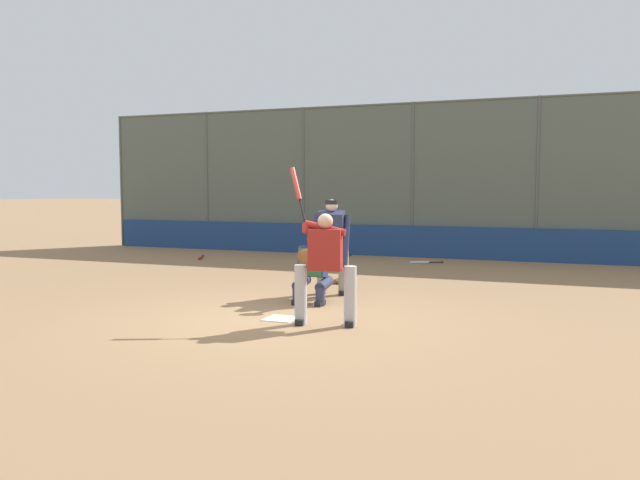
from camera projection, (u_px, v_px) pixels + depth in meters
ground_plane at (281, 319)px, 8.81m from camera, size 160.00×160.00×0.00m
home_plate_marker at (281, 319)px, 8.81m from camera, size 0.43×0.43×0.01m
backstop_fence at (413, 177)px, 16.66m from camera, size 19.01×0.08×4.12m
padding_wall at (411, 242)px, 16.71m from camera, size 18.55×0.18×0.83m
bleachers_beyond at (366, 235)px, 19.48m from camera, size 13.25×1.95×1.16m
batter_at_plate at (325, 264)px, 8.36m from camera, size 1.08×0.59×2.14m
catcher_behind_plate at (312, 267)px, 9.96m from camera, size 0.60×0.70×1.15m
umpire_home at (332, 244)px, 10.75m from camera, size 0.67×0.45×1.65m
spare_bat_near_backstop at (201, 258)px, 16.27m from camera, size 0.36×0.76×0.07m
spare_bat_by_padding at (422, 262)px, 15.23m from camera, size 0.77×0.41×0.07m
spare_bat_third_base_side at (339, 257)px, 16.50m from camera, size 0.33×0.85×0.07m
fielding_glove_on_dirt at (341, 281)px, 12.04m from camera, size 0.32×0.24×0.11m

